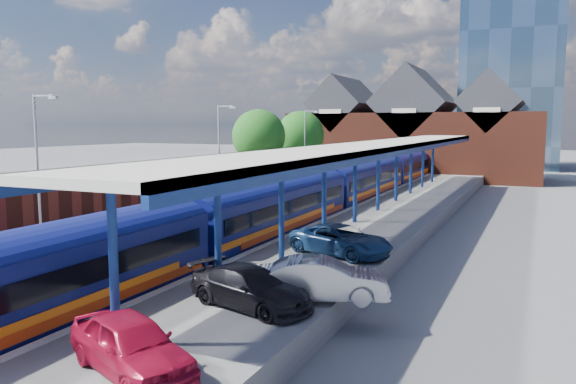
% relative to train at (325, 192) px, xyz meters
% --- Properties ---
extents(ground, '(240.00, 240.00, 0.00)m').
position_rel_train_xyz_m(ground, '(-1.49, 7.56, -2.12)').
color(ground, '#5B5B5E').
rests_on(ground, ground).
extents(ballast_bed, '(6.00, 76.00, 0.06)m').
position_rel_train_xyz_m(ballast_bed, '(-1.49, -2.44, -2.09)').
color(ballast_bed, '#473D33').
rests_on(ballast_bed, ground).
extents(rails, '(4.51, 76.00, 0.14)m').
position_rel_train_xyz_m(rails, '(-1.49, -2.44, -2.00)').
color(rails, slate).
rests_on(rails, ground).
extents(left_platform, '(5.00, 76.00, 1.00)m').
position_rel_train_xyz_m(left_platform, '(-6.99, -2.44, -1.62)').
color(left_platform, '#565659').
rests_on(left_platform, ground).
extents(right_platform, '(6.00, 76.00, 1.00)m').
position_rel_train_xyz_m(right_platform, '(4.51, -2.44, -1.62)').
color(right_platform, '#565659').
rests_on(right_platform, ground).
extents(coping_left, '(0.30, 76.00, 0.05)m').
position_rel_train_xyz_m(coping_left, '(-4.64, -2.44, -1.10)').
color(coping_left, silver).
rests_on(coping_left, left_platform).
extents(coping_right, '(0.30, 76.00, 0.05)m').
position_rel_train_xyz_m(coping_right, '(1.66, -2.44, -1.10)').
color(coping_right, silver).
rests_on(coping_right, right_platform).
extents(yellow_line, '(0.14, 76.00, 0.01)m').
position_rel_train_xyz_m(yellow_line, '(-5.24, -2.44, -1.12)').
color(yellow_line, yellow).
rests_on(yellow_line, left_platform).
extents(train, '(2.87, 65.90, 3.45)m').
position_rel_train_xyz_m(train, '(0.00, 0.00, 0.00)').
color(train, '#0B1152').
rests_on(train, ground).
extents(canopy, '(4.50, 52.00, 4.48)m').
position_rel_train_xyz_m(canopy, '(3.99, -0.49, 3.13)').
color(canopy, navy).
rests_on(canopy, right_platform).
extents(lamp_post_b, '(1.48, 0.18, 7.00)m').
position_rel_train_xyz_m(lamp_post_b, '(-7.86, -16.44, 2.87)').
color(lamp_post_b, '#A5A8AA').
rests_on(lamp_post_b, left_platform).
extents(lamp_post_c, '(1.48, 0.18, 7.00)m').
position_rel_train_xyz_m(lamp_post_c, '(-7.86, -0.44, 2.87)').
color(lamp_post_c, '#A5A8AA').
rests_on(lamp_post_c, left_platform).
extents(lamp_post_d, '(1.48, 0.18, 7.00)m').
position_rel_train_xyz_m(lamp_post_d, '(-7.86, 15.56, 2.87)').
color(lamp_post_d, '#A5A8AA').
rests_on(lamp_post_d, left_platform).
extents(platform_sign, '(0.55, 0.08, 2.50)m').
position_rel_train_xyz_m(platform_sign, '(-6.49, 1.56, 0.57)').
color(platform_sign, '#A5A8AA').
rests_on(platform_sign, left_platform).
extents(brick_wall, '(0.35, 50.00, 3.86)m').
position_rel_train_xyz_m(brick_wall, '(-9.59, -8.90, 0.33)').
color(brick_wall, '#5A2417').
rests_on(brick_wall, left_platform).
extents(station_building, '(30.00, 12.12, 13.78)m').
position_rel_train_xyz_m(station_building, '(-1.49, 35.56, 3.33)').
color(station_building, '#5A2417').
rests_on(station_building, ground).
extents(glass_tower, '(14.20, 14.20, 40.30)m').
position_rel_train_xyz_m(glass_tower, '(8.51, 57.56, 18.08)').
color(glass_tower, '#445F75').
rests_on(glass_tower, ground).
extents(tree_near, '(5.20, 5.20, 8.10)m').
position_rel_train_xyz_m(tree_near, '(-11.84, 13.47, 3.23)').
color(tree_near, '#382314').
rests_on(tree_near, ground).
extents(tree_far, '(5.20, 5.20, 8.10)m').
position_rel_train_xyz_m(tree_far, '(-10.84, 21.47, 3.23)').
color(tree_far, '#382314').
rests_on(tree_far, ground).
extents(parked_car_red, '(4.18, 2.97, 1.32)m').
position_rel_train_xyz_m(parked_car_red, '(4.93, -25.55, -0.46)').
color(parked_car_red, '#A10D2D').
rests_on(parked_car_red, right_platform).
extents(parked_car_silver, '(4.45, 2.92, 1.39)m').
position_rel_train_xyz_m(parked_car_silver, '(7.01, -18.88, -0.43)').
color(parked_car_silver, '#A8A9AD').
rests_on(parked_car_silver, right_platform).
extents(parked_car_dark, '(4.59, 2.83, 1.24)m').
position_rel_train_xyz_m(parked_car_dark, '(5.22, -20.38, -0.50)').
color(parked_car_dark, black).
rests_on(parked_car_dark, right_platform).
extents(parked_car_blue, '(5.09, 3.52, 1.29)m').
position_rel_train_xyz_m(parked_car_blue, '(5.46, -12.53, -0.48)').
color(parked_car_blue, navy).
rests_on(parked_car_blue, right_platform).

